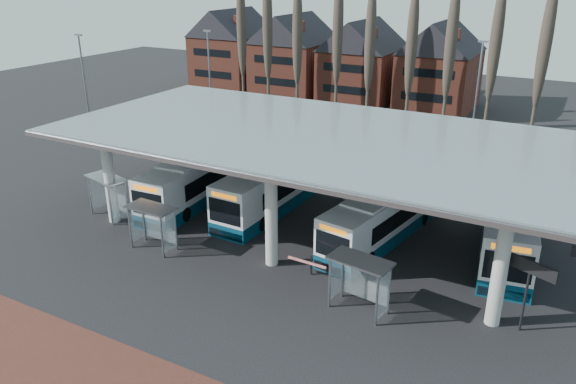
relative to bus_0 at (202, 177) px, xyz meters
The scene contains 16 objects.
ground 12.77m from the bus_0, 42.86° to the right, with size 140.00×140.00×0.00m, color black.
station_canopy 10.16m from the bus_0, ahead, with size 32.00×16.00×6.34m.
poplar_row 27.06m from the bus_0, 69.15° to the left, with size 45.10×1.10×14.50m.
townhouse_row 36.23m from the bus_0, 100.35° to the left, with size 36.80×10.30×12.25m.
lamp_post_a 16.40m from the bus_0, 123.07° to the left, with size 0.80×0.16×10.17m.
lamp_post_b 23.44m from the bus_0, 48.68° to the left, with size 0.80×0.16×10.17m.
lamp_post_d 17.95m from the bus_0, 162.15° to the left, with size 0.80×0.16×10.17m.
bus_0 is the anchor object (origin of this frame).
bus_1 5.65m from the bus_0, 13.31° to the left, with size 2.97×12.41×3.43m.
bus_2 13.74m from the bus_0, ahead, with size 4.33×11.74×3.19m.
bus_3 20.68m from the bus_0, ahead, with size 4.37×12.67×3.45m.
shelter_0 6.57m from the bus_0, 121.97° to the right, with size 3.31×2.23×2.81m.
shelter_1 8.05m from the bus_0, 74.04° to the right, with size 2.97×1.56×2.72m.
shelter_2 17.30m from the bus_0, 27.54° to the right, with size 3.21×1.94×2.81m.
info_sign_0 23.37m from the bus_0, 15.16° to the right, with size 2.30×1.09×3.64m.
barrier 13.50m from the bus_0, 29.08° to the right, with size 2.33×0.69×1.16m.
Camera 1 is at (14.12, -21.69, 15.68)m, focal length 35.00 mm.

